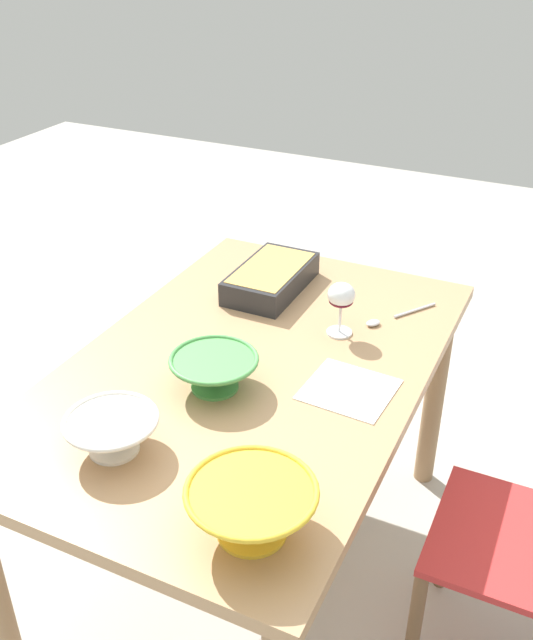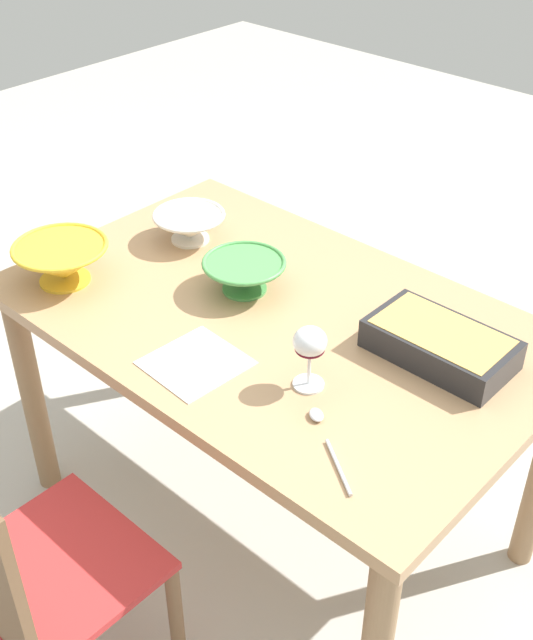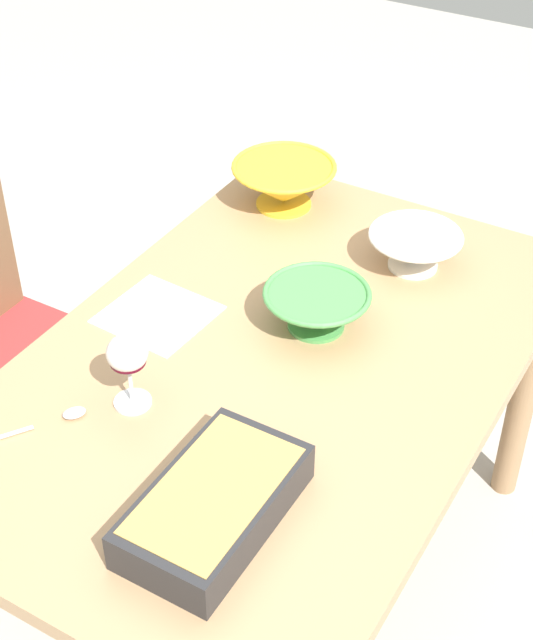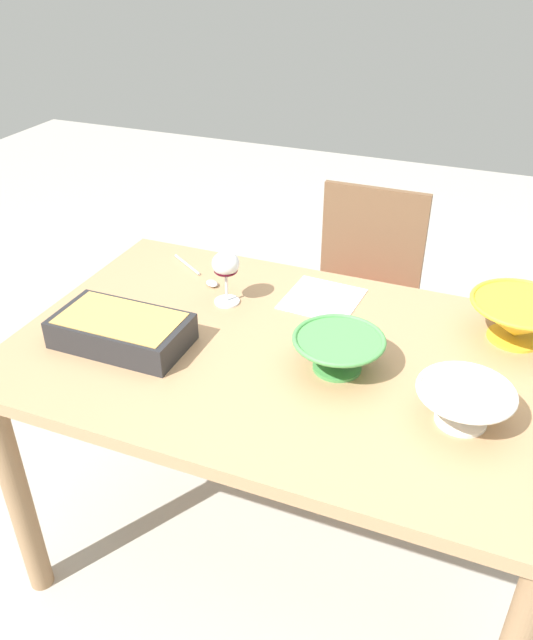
% 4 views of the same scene
% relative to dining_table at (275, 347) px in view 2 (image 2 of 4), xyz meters
% --- Properties ---
extents(ground_plane, '(8.00, 8.00, 0.00)m').
position_rel_dining_table_xyz_m(ground_plane, '(0.00, 0.00, -0.66)').
color(ground_plane, '#B2ADA3').
extents(dining_table, '(1.40, 0.89, 0.77)m').
position_rel_dining_table_xyz_m(dining_table, '(0.00, 0.00, 0.00)').
color(dining_table, tan).
rests_on(dining_table, ground_plane).
extents(chair, '(0.41, 0.38, 0.89)m').
position_rel_dining_table_xyz_m(chair, '(0.00, 0.80, -0.17)').
color(chair, '#B22D2D').
rests_on(chair, ground_plane).
extents(wine_glass, '(0.08, 0.08, 0.16)m').
position_rel_dining_table_xyz_m(wine_glass, '(-0.25, 0.16, 0.22)').
color(wine_glass, white).
rests_on(wine_glass, dining_table).
extents(casserole_dish, '(0.34, 0.19, 0.08)m').
position_rel_dining_table_xyz_m(casserole_dish, '(-0.41, -0.13, 0.15)').
color(casserole_dish, '#262628').
rests_on(casserole_dish, dining_table).
extents(mixing_bowl, '(0.26, 0.26, 0.11)m').
position_rel_dining_table_xyz_m(mixing_bowl, '(0.52, 0.27, 0.17)').
color(mixing_bowl, yellow).
rests_on(mixing_bowl, dining_table).
extents(small_bowl, '(0.22, 0.22, 0.09)m').
position_rel_dining_table_xyz_m(small_bowl, '(0.14, -0.03, 0.16)').
color(small_bowl, '#4C994C').
rests_on(small_bowl, dining_table).
extents(serving_bowl, '(0.21, 0.21, 0.09)m').
position_rel_dining_table_xyz_m(serving_bowl, '(0.44, -0.11, 0.16)').
color(serving_bowl, white).
rests_on(serving_bowl, dining_table).
extents(serving_spoon, '(0.22, 0.16, 0.01)m').
position_rel_dining_table_xyz_m(serving_spoon, '(-0.38, 0.26, 0.11)').
color(serving_spoon, silver).
rests_on(serving_spoon, dining_table).
extents(napkin, '(0.22, 0.22, 0.00)m').
position_rel_dining_table_xyz_m(napkin, '(0.00, 0.28, 0.11)').
color(napkin, white).
rests_on(napkin, dining_table).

